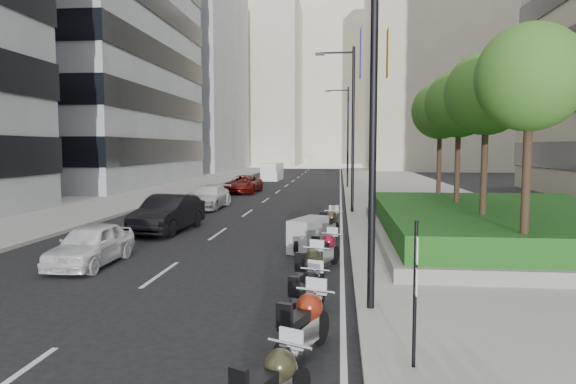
# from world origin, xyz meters

# --- Properties ---
(ground) EXTENTS (160.00, 160.00, 0.00)m
(ground) POSITION_xyz_m (0.00, 0.00, 0.00)
(ground) COLOR black
(ground) RESTS_ON ground
(sidewalk_right) EXTENTS (10.00, 100.00, 0.15)m
(sidewalk_right) POSITION_xyz_m (9.00, 30.00, 0.07)
(sidewalk_right) COLOR #9E9B93
(sidewalk_right) RESTS_ON ground
(sidewalk_left) EXTENTS (8.00, 100.00, 0.15)m
(sidewalk_left) POSITION_xyz_m (-12.00, 30.00, 0.07)
(sidewalk_left) COLOR #9E9B93
(sidewalk_left) RESTS_ON ground
(lane_edge) EXTENTS (0.12, 100.00, 0.01)m
(lane_edge) POSITION_xyz_m (3.70, 30.00, 0.01)
(lane_edge) COLOR silver
(lane_edge) RESTS_ON ground
(lane_centre) EXTENTS (0.12, 100.00, 0.01)m
(lane_centre) POSITION_xyz_m (-1.50, 30.00, 0.01)
(lane_centre) COLOR silver
(lane_centre) RESTS_ON ground
(building_grey_far) EXTENTS (22.00, 26.00, 30.00)m
(building_grey_far) POSITION_xyz_m (-24.00, 70.00, 15.00)
(building_grey_far) COLOR gray
(building_grey_far) RESTS_ON ground
(building_cream_right) EXTENTS (28.00, 24.00, 36.00)m
(building_cream_right) POSITION_xyz_m (22.00, 80.00, 18.00)
(building_cream_right) COLOR #B7AD93
(building_cream_right) RESTS_ON ground
(building_cream_left) EXTENTS (26.00, 24.00, 34.00)m
(building_cream_left) POSITION_xyz_m (-18.00, 100.00, 17.00)
(building_cream_left) COLOR #B7AD93
(building_cream_left) RESTS_ON ground
(building_cream_centre) EXTENTS (30.00, 24.00, 38.00)m
(building_cream_centre) POSITION_xyz_m (2.00, 120.00, 19.00)
(building_cream_centre) COLOR #B7AD93
(building_cream_centre) RESTS_ON ground
(planter) EXTENTS (10.00, 14.00, 0.40)m
(planter) POSITION_xyz_m (10.00, 10.00, 0.35)
(planter) COLOR gray
(planter) RESTS_ON sidewalk_right
(hedge) EXTENTS (9.40, 13.40, 0.80)m
(hedge) POSITION_xyz_m (10.00, 10.00, 0.95)
(hedge) COLOR #1A4A15
(hedge) RESTS_ON planter
(tree_0) EXTENTS (2.80, 2.80, 6.30)m
(tree_0) POSITION_xyz_m (8.50, 4.00, 5.42)
(tree_0) COLOR #332319
(tree_0) RESTS_ON planter
(tree_1) EXTENTS (2.80, 2.80, 6.30)m
(tree_1) POSITION_xyz_m (8.50, 8.00, 5.42)
(tree_1) COLOR #332319
(tree_1) RESTS_ON planter
(tree_2) EXTENTS (2.80, 2.80, 6.30)m
(tree_2) POSITION_xyz_m (8.50, 12.00, 5.42)
(tree_2) COLOR #332319
(tree_2) RESTS_ON planter
(tree_3) EXTENTS (2.80, 2.80, 6.30)m
(tree_3) POSITION_xyz_m (8.50, 16.00, 5.42)
(tree_3) COLOR #332319
(tree_3) RESTS_ON planter
(lamp_post_0) EXTENTS (2.34, 0.45, 9.00)m
(lamp_post_0) POSITION_xyz_m (4.14, 1.00, 5.07)
(lamp_post_0) COLOR black
(lamp_post_0) RESTS_ON ground
(lamp_post_1) EXTENTS (2.34, 0.45, 9.00)m
(lamp_post_1) POSITION_xyz_m (4.14, 18.00, 5.07)
(lamp_post_1) COLOR black
(lamp_post_1) RESTS_ON ground
(lamp_post_2) EXTENTS (2.34, 0.45, 9.00)m
(lamp_post_2) POSITION_xyz_m (4.14, 36.00, 5.07)
(lamp_post_2) COLOR black
(lamp_post_2) RESTS_ON ground
(parking_sign) EXTENTS (0.06, 0.32, 2.50)m
(parking_sign) POSITION_xyz_m (4.80, -2.00, 1.46)
(parking_sign) COLOR black
(parking_sign) RESTS_ON ground
(motorcycle_1) EXTENTS (0.97, 2.11, 1.10)m
(motorcycle_1) POSITION_xyz_m (3.02, -1.51, 0.59)
(motorcycle_1) COLOR black
(motorcycle_1) RESTS_ON ground
(motorcycle_2) EXTENTS (0.85, 1.93, 0.99)m
(motorcycle_2) POSITION_xyz_m (2.94, 0.54, 0.53)
(motorcycle_2) COLOR black
(motorcycle_2) RESTS_ON ground
(motorcycle_3) EXTENTS (0.84, 2.09, 1.06)m
(motorcycle_3) POSITION_xyz_m (2.89, 2.57, 0.57)
(motorcycle_3) COLOR black
(motorcycle_3) RESTS_ON ground
(motorcycle_4) EXTENTS (0.96, 1.90, 1.00)m
(motorcycle_4) POSITION_xyz_m (3.20, 5.19, 0.54)
(motorcycle_4) COLOR black
(motorcycle_4) RESTS_ON ground
(motorcycle_5) EXTENTS (1.42, 2.09, 1.17)m
(motorcycle_5) POSITION_xyz_m (2.53, 7.68, 0.59)
(motorcycle_5) COLOR black
(motorcycle_5) RESTS_ON ground
(motorcycle_6) EXTENTS (0.91, 2.22, 1.13)m
(motorcycle_6) POSITION_xyz_m (3.23, 9.83, 0.61)
(motorcycle_6) COLOR black
(motorcycle_6) RESTS_ON ground
(car_a) EXTENTS (1.55, 3.81, 1.29)m
(car_a) POSITION_xyz_m (-4.03, 4.90, 0.65)
(car_a) COLOR white
(car_a) RESTS_ON ground
(car_b) EXTENTS (2.08, 4.94, 1.59)m
(car_b) POSITION_xyz_m (-3.78, 11.34, 0.79)
(car_b) COLOR black
(car_b) RESTS_ON ground
(car_c) EXTENTS (2.07, 4.74, 1.36)m
(car_c) POSITION_xyz_m (-4.21, 19.92, 0.68)
(car_c) COLOR white
(car_c) RESTS_ON ground
(car_d) EXTENTS (2.54, 5.17, 1.41)m
(car_d) POSITION_xyz_m (-4.12, 30.70, 0.71)
(car_d) COLOR #600E0B
(car_d) RESTS_ON ground
(delivery_van) EXTENTS (2.06, 4.69, 1.92)m
(delivery_van) POSITION_xyz_m (-3.95, 46.89, 0.90)
(delivery_van) COLOR white
(delivery_van) RESTS_ON ground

